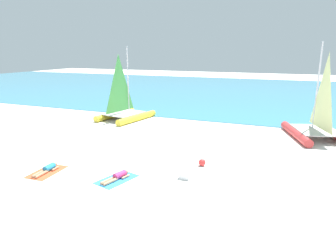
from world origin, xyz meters
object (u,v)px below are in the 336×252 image
at_px(towel_left, 47,172).
at_px(sunbather_left, 47,169).
at_px(sailboat_red, 317,125).
at_px(beach_ball, 202,162).
at_px(sailboat_yellow, 124,109).
at_px(sunbather_right, 118,176).
at_px(towel_right, 117,179).
at_px(cooler_box, 185,175).

relative_size(towel_left, sunbather_left, 1.21).
relative_size(sailboat_red, beach_ball, 17.46).
relative_size(sunbather_left, beach_ball, 4.37).
distance_m(sailboat_yellow, sunbather_right, 12.28).
bearing_deg(towel_right, sunbather_right, 74.85).
height_order(sunbather_left, towel_right, sunbather_left).
relative_size(towel_left, sunbather_right, 1.23).
bearing_deg(beach_ball, towel_left, -151.85).
xyz_separation_m(sailboat_yellow, sailboat_red, (14.60, -0.14, 0.03)).
relative_size(sailboat_red, cooler_box, 12.50).
bearing_deg(sunbather_left, cooler_box, 11.76).
distance_m(sailboat_yellow, cooler_box, 12.92).
xyz_separation_m(towel_right, beach_ball, (3.13, 3.08, 0.17)).
bearing_deg(cooler_box, sunbather_left, -164.97).
height_order(sailboat_red, beach_ball, sailboat_red).
bearing_deg(sunbather_right, beach_ball, 59.20).
bearing_deg(cooler_box, sunbather_right, -156.72).
bearing_deg(beach_ball, sailboat_red, 53.52).
xyz_separation_m(beach_ball, cooler_box, (-0.31, -1.80, 0.00)).
bearing_deg(beach_ball, sunbather_left, -152.31).
height_order(towel_right, sunbather_right, sunbather_right).
bearing_deg(sunbather_left, sailboat_yellow, 98.03).
height_order(sailboat_red, towel_right, sailboat_red).
bearing_deg(sailboat_red, beach_ball, -144.62).
relative_size(sailboat_yellow, sailboat_red, 0.97).
relative_size(sailboat_red, towel_right, 3.29).
xyz_separation_m(sunbather_left, cooler_box, (6.41, 1.72, 0.05)).
relative_size(towel_left, towel_right, 1.00).
relative_size(towel_left, cooler_box, 3.80).
bearing_deg(beach_ball, sailboat_yellow, 139.12).
distance_m(sunbather_left, sunbather_right, 3.64).
relative_size(sunbather_right, cooler_box, 3.10).
xyz_separation_m(towel_left, cooler_box, (6.40, 1.79, 0.17)).
height_order(beach_ball, cooler_box, cooler_box).
bearing_deg(beach_ball, sunbather_right, -135.95).
bearing_deg(sailboat_yellow, beach_ball, -30.07).
height_order(sailboat_yellow, towel_right, sailboat_yellow).
height_order(sailboat_yellow, cooler_box, sailboat_yellow).
height_order(sunbather_right, beach_ball, beach_ball).
relative_size(sunbather_left, towel_right, 0.82).
bearing_deg(towel_left, cooler_box, 15.59).
bearing_deg(towel_right, sailboat_red, 50.67).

